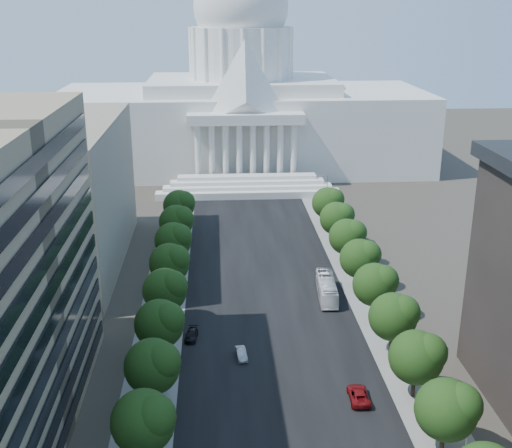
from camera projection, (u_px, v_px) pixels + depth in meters
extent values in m
cube|color=black|center=(263.00, 278.00, 128.54)|extent=(30.00, 260.00, 0.01)
cube|color=gray|center=(168.00, 280.00, 127.39)|extent=(8.00, 260.00, 0.02)
cube|color=gray|center=(356.00, 275.00, 129.69)|extent=(8.00, 260.00, 0.02)
cube|color=white|center=(242.00, 128.00, 214.05)|extent=(120.00, 50.00, 25.00)
cube|color=white|center=(241.00, 84.00, 209.31)|extent=(60.00, 40.00, 4.00)
cube|color=white|center=(246.00, 118.00, 185.97)|extent=(34.00, 8.00, 3.00)
cylinder|color=white|center=(241.00, 53.00, 206.04)|extent=(32.00, 32.00, 16.00)
ellipsoid|color=white|center=(241.00, 7.00, 201.46)|extent=(30.00, 30.00, 27.60)
cube|color=gray|center=(24.00, 196.00, 130.16)|extent=(38.00, 52.00, 30.00)
sphere|color=black|center=(143.00, 421.00, 74.50)|extent=(7.60, 7.60, 7.60)
sphere|color=black|center=(153.00, 417.00, 73.49)|extent=(5.32, 5.32, 5.32)
cylinder|color=#33261C|center=(154.00, 396.00, 87.36)|extent=(0.56, 0.56, 2.94)
sphere|color=black|center=(152.00, 366.00, 85.82)|extent=(7.60, 7.60, 7.60)
sphere|color=black|center=(161.00, 361.00, 84.81)|extent=(5.32, 5.32, 5.32)
cylinder|color=#33261C|center=(161.00, 351.00, 98.67)|extent=(0.56, 0.56, 2.94)
sphere|color=black|center=(159.00, 324.00, 97.14)|extent=(7.60, 7.60, 7.60)
sphere|color=black|center=(167.00, 319.00, 96.13)|extent=(5.32, 5.32, 5.32)
cylinder|color=#33261C|center=(166.00, 315.00, 109.99)|extent=(0.56, 0.56, 2.94)
sphere|color=black|center=(165.00, 290.00, 108.46)|extent=(7.60, 7.60, 7.60)
sphere|color=black|center=(172.00, 286.00, 107.45)|extent=(5.32, 5.32, 5.32)
cylinder|color=#33261C|center=(170.00, 286.00, 121.31)|extent=(0.56, 0.56, 2.94)
sphere|color=black|center=(169.00, 263.00, 119.77)|extent=(7.60, 7.60, 7.60)
sphere|color=black|center=(176.00, 259.00, 118.76)|extent=(5.32, 5.32, 5.32)
cylinder|color=#33261C|center=(174.00, 262.00, 132.63)|extent=(0.56, 0.56, 2.94)
sphere|color=black|center=(173.00, 241.00, 131.09)|extent=(7.60, 7.60, 7.60)
sphere|color=black|center=(179.00, 237.00, 130.08)|extent=(5.32, 5.32, 5.32)
cylinder|color=#33261C|center=(177.00, 242.00, 143.94)|extent=(0.56, 0.56, 2.94)
sphere|color=black|center=(176.00, 222.00, 142.41)|extent=(7.60, 7.60, 7.60)
sphere|color=black|center=(182.00, 218.00, 141.40)|extent=(5.32, 5.32, 5.32)
cylinder|color=#33261C|center=(180.00, 224.00, 155.26)|extent=(0.56, 0.56, 2.94)
sphere|color=black|center=(179.00, 206.00, 153.72)|extent=(7.60, 7.60, 7.60)
sphere|color=black|center=(184.00, 202.00, 152.72)|extent=(5.32, 5.32, 5.32)
cylinder|color=#33261C|center=(442.00, 442.00, 78.22)|extent=(0.56, 0.56, 2.94)
sphere|color=black|center=(446.00, 410.00, 76.68)|extent=(7.60, 7.60, 7.60)
sphere|color=black|center=(460.00, 405.00, 75.68)|extent=(5.32, 5.32, 5.32)
cylinder|color=#33261C|center=(413.00, 387.00, 89.54)|extent=(0.56, 0.56, 2.94)
sphere|color=black|center=(416.00, 357.00, 88.00)|extent=(7.60, 7.60, 7.60)
sphere|color=black|center=(428.00, 352.00, 86.99)|extent=(5.32, 5.32, 5.32)
cylinder|color=#33261C|center=(391.00, 344.00, 100.86)|extent=(0.56, 0.56, 2.94)
sphere|color=black|center=(393.00, 317.00, 99.32)|extent=(7.60, 7.60, 7.60)
sphere|color=black|center=(403.00, 312.00, 98.31)|extent=(5.32, 5.32, 5.32)
cylinder|color=#33261C|center=(373.00, 309.00, 112.17)|extent=(0.56, 0.56, 2.94)
sphere|color=black|center=(374.00, 285.00, 110.64)|extent=(7.60, 7.60, 7.60)
sphere|color=black|center=(383.00, 280.00, 109.63)|extent=(5.32, 5.32, 5.32)
cylinder|color=#33261C|center=(358.00, 281.00, 123.49)|extent=(0.56, 0.56, 2.94)
sphere|color=black|center=(359.00, 258.00, 121.95)|extent=(7.60, 7.60, 7.60)
sphere|color=black|center=(367.00, 254.00, 120.94)|extent=(5.32, 5.32, 5.32)
cylinder|color=#33261C|center=(346.00, 258.00, 134.81)|extent=(0.56, 0.56, 2.94)
sphere|color=black|center=(347.00, 237.00, 133.27)|extent=(7.60, 7.60, 7.60)
sphere|color=black|center=(354.00, 233.00, 132.26)|extent=(5.32, 5.32, 5.32)
cylinder|color=#33261C|center=(336.00, 238.00, 146.12)|extent=(0.56, 0.56, 2.94)
sphere|color=black|center=(336.00, 218.00, 144.59)|extent=(7.60, 7.60, 7.60)
sphere|color=black|center=(343.00, 215.00, 143.58)|extent=(5.32, 5.32, 5.32)
cylinder|color=#33261C|center=(327.00, 221.00, 157.44)|extent=(0.56, 0.56, 2.94)
sphere|color=black|center=(327.00, 203.00, 155.91)|extent=(7.60, 7.60, 7.60)
sphere|color=black|center=(334.00, 199.00, 154.90)|extent=(5.32, 5.32, 5.32)
cylinder|color=gray|center=(468.00, 426.00, 76.44)|extent=(0.18, 0.18, 9.00)
cylinder|color=gray|center=(462.00, 395.00, 74.96)|extent=(2.40, 0.14, 0.14)
sphere|color=gray|center=(453.00, 396.00, 74.93)|extent=(0.44, 0.44, 0.44)
cylinder|color=gray|center=(408.00, 326.00, 100.02)|extent=(0.18, 0.18, 9.00)
cylinder|color=gray|center=(402.00, 301.00, 98.54)|extent=(2.40, 0.14, 0.14)
sphere|color=gray|center=(395.00, 302.00, 98.50)|extent=(0.44, 0.44, 0.44)
cylinder|color=gray|center=(371.00, 264.00, 123.59)|extent=(0.18, 0.18, 9.00)
cylinder|color=gray|center=(366.00, 244.00, 122.12)|extent=(2.40, 0.14, 0.14)
sphere|color=gray|center=(360.00, 244.00, 122.08)|extent=(0.44, 0.44, 0.44)
cylinder|color=gray|center=(345.00, 222.00, 147.17)|extent=(0.18, 0.18, 9.00)
cylinder|color=gray|center=(341.00, 205.00, 145.69)|extent=(2.40, 0.14, 0.14)
sphere|color=gray|center=(336.00, 205.00, 145.66)|extent=(0.44, 0.44, 0.44)
cylinder|color=gray|center=(327.00, 192.00, 170.75)|extent=(0.18, 0.18, 9.00)
cylinder|color=gray|center=(323.00, 176.00, 169.27)|extent=(2.40, 0.14, 0.14)
sphere|color=gray|center=(319.00, 177.00, 169.24)|extent=(0.44, 0.44, 0.44)
imported|color=#9EA0A5|center=(241.00, 354.00, 99.46)|extent=(1.92, 4.32, 1.38)
imported|color=maroon|center=(358.00, 395.00, 88.79)|extent=(2.83, 5.83, 1.60)
imported|color=black|center=(191.00, 335.00, 105.09)|extent=(2.37, 4.74, 1.32)
imported|color=white|center=(327.00, 288.00, 119.64)|extent=(3.93, 13.16, 3.62)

